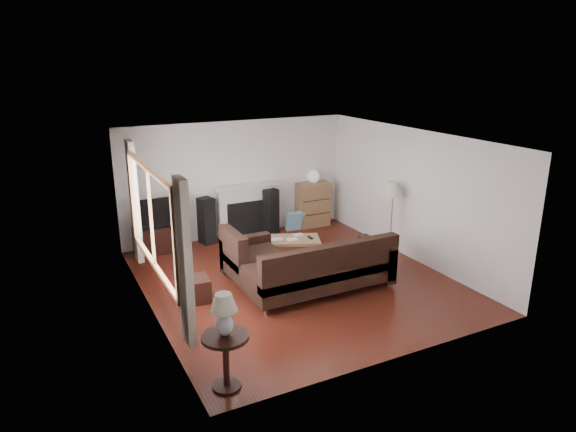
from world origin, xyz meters
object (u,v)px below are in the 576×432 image
tv_stand (162,239)px  coffee_table (290,249)px  side_table (226,362)px  bookshelf (313,204)px  sectional_sofa (319,266)px  floor_lamp (391,219)px

tv_stand → coffee_table: tv_stand is taller
coffee_table → side_table: (-2.50, -3.23, 0.13)m
tv_stand → bookshelf: 3.53m
sectional_sofa → side_table: bearing=-142.1°
floor_lamp → side_table: floor_lamp is taller
bookshelf → floor_lamp: 2.35m
coffee_table → side_table: side_table is taller
sectional_sofa → side_table: (-2.31, -1.80, -0.09)m
sectional_sofa → floor_lamp: bearing=20.6°
sectional_sofa → bookshelf: bearing=62.2°
tv_stand → floor_lamp: 4.58m
tv_stand → side_table: size_ratio=1.53×
bookshelf → sectional_sofa: size_ratio=0.38×
bookshelf → side_table: (-3.93, -4.87, -0.17)m
sectional_sofa → side_table: size_ratio=3.88×
coffee_table → floor_lamp: (1.87, -0.66, 0.52)m
tv_stand → sectional_sofa: sectional_sofa is taller
floor_lamp → side_table: (-4.37, -2.57, -0.39)m
tv_stand → bookshelf: bookshelf is taller
sectional_sofa → coffee_table: (0.19, 1.44, -0.22)m
bookshelf → coffee_table: bearing=-131.2°
bookshelf → tv_stand: bearing=-179.2°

